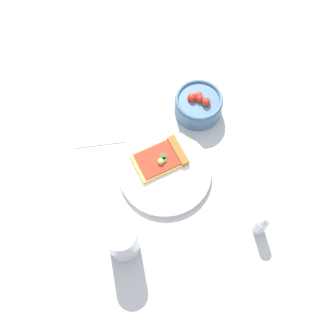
% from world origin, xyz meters
% --- Properties ---
extents(ground_plane, '(2.40, 2.40, 0.00)m').
position_xyz_m(ground_plane, '(0.00, 0.00, 0.00)').
color(ground_plane, '#B2B7BC').
rests_on(ground_plane, ground).
extents(plate, '(0.23, 0.23, 0.01)m').
position_xyz_m(plate, '(-0.01, 0.00, 0.01)').
color(plate, silver).
rests_on(plate, ground_plane).
extents(pizza_slice_main, '(0.15, 0.13, 0.02)m').
position_xyz_m(pizza_slice_main, '(-0.01, 0.04, 0.02)').
color(pizza_slice_main, '#E5B256').
rests_on(pizza_slice_main, plate).
extents(salad_bowl, '(0.12, 0.12, 0.07)m').
position_xyz_m(salad_bowl, '(0.08, 0.18, 0.03)').
color(salad_bowl, '#4C7299').
rests_on(salad_bowl, ground_plane).
extents(soda_glass, '(0.07, 0.07, 0.12)m').
position_xyz_m(soda_glass, '(-0.11, -0.18, 0.05)').
color(soda_glass, silver).
rests_on(soda_glass, ground_plane).
extents(paper_napkin, '(0.15, 0.17, 0.00)m').
position_xyz_m(paper_napkin, '(-0.18, 0.16, 0.00)').
color(paper_napkin, silver).
rests_on(paper_napkin, ground_plane).
extents(pepper_shaker, '(0.03, 0.03, 0.08)m').
position_xyz_m(pepper_shaker, '(0.21, -0.15, 0.04)').
color(pepper_shaker, silver).
rests_on(pepper_shaker, ground_plane).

